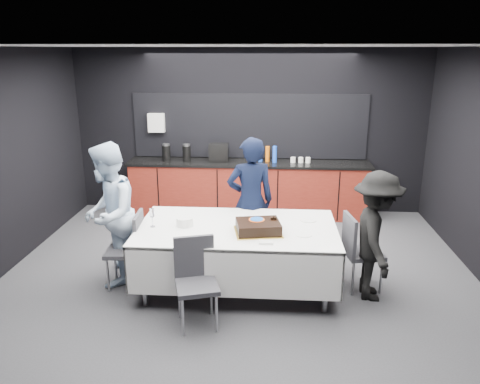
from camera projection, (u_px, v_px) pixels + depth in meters
name	position (u px, v px, depth m)	size (l,w,h in m)	color
ground	(239.00, 271.00, 6.08)	(6.00, 6.00, 0.00)	#3E3E42
room_shell	(239.00, 129.00, 5.53)	(6.04, 5.04, 2.82)	white
kitchenette	(247.00, 184.00, 8.03)	(4.10, 0.64, 2.05)	maroon
party_table	(237.00, 238.00, 5.51)	(2.32, 1.32, 0.78)	#99999E
cake_assembly	(258.00, 227.00, 5.28)	(0.58, 0.51, 0.17)	gold
plate_stack	(185.00, 221.00, 5.48)	(0.20, 0.20, 0.10)	white
loose_plate_near	(204.00, 237.00, 5.15)	(0.22, 0.22, 0.01)	white
loose_plate_right_a	(308.00, 220.00, 5.66)	(0.19, 0.19, 0.01)	white
loose_plate_right_b	(304.00, 234.00, 5.23)	(0.19, 0.19, 0.01)	white
loose_plate_far	(252.00, 216.00, 5.81)	(0.19, 0.19, 0.01)	white
fork_pile	(266.00, 242.00, 4.99)	(0.15, 0.10, 0.02)	white
champagne_flute	(152.00, 214.00, 5.42)	(0.06, 0.06, 0.22)	white
chair_left	(131.00, 245.00, 5.57)	(0.45, 0.45, 0.92)	#333338
chair_right	(357.00, 247.00, 5.51)	(0.48, 0.48, 0.92)	#333338
chair_near	(196.00, 275.00, 4.82)	(0.52, 0.52, 0.92)	#333338
person_center	(250.00, 201.00, 6.14)	(0.62, 0.41, 1.71)	black
person_left	(109.00, 215.00, 5.60)	(0.84, 0.66, 1.74)	silver
person_right	(376.00, 236.00, 5.26)	(0.97, 0.56, 1.50)	black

